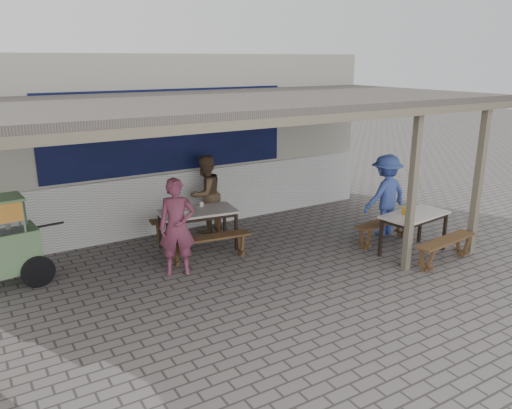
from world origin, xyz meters
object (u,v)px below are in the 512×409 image
object	(u,v)px
table_left	(198,215)
bench_left_wall	(189,222)
bench_right_street	(445,246)
condiment_jar	(202,204)
table_right	(415,218)
patron_right_table	(386,195)
donation_box	(408,210)
condiment_bowl	(185,211)
bench_left_street	(209,243)
patron_wall_side	(206,194)
bench_right_wall	(384,226)
tissue_box	(407,211)
patron_street_side	(177,227)

from	to	relation	value
table_left	bench_left_wall	size ratio (longest dim) A/B	0.97
bench_right_street	condiment_jar	xyz separation A→B (m)	(-3.12, 3.06, 0.46)
table_right	patron_right_table	xyz separation A→B (m)	(0.32, 1.04, 0.14)
donation_box	patron_right_table	bearing A→B (deg)	66.87
condiment_bowl	bench_right_street	bearing A→B (deg)	-39.05
table_left	condiment_jar	bearing A→B (deg)	56.84
condiment_bowl	bench_left_wall	bearing A→B (deg)	61.21
condiment_jar	bench_left_street	bearing A→B (deg)	-107.88
bench_left_street	condiment_bowl	world-z (taller)	condiment_bowl
patron_wall_side	table_right	bearing A→B (deg)	110.09
bench_right_wall	tissue_box	world-z (taller)	tissue_box
bench_right_wall	patron_right_table	bearing A→B (deg)	38.55
bench_right_street	condiment_bowl	xyz separation A→B (m)	(-3.55, 2.88, 0.44)
table_left	tissue_box	bearing A→B (deg)	-27.53
bench_left_street	bench_left_wall	world-z (taller)	same
bench_right_street	bench_right_wall	world-z (taller)	same
table_left	bench_right_street	xyz separation A→B (m)	(3.31, -2.84, -0.34)
donation_box	table_right	bearing A→B (deg)	-43.52
bench_right_wall	patron_wall_side	distance (m)	3.55
patron_wall_side	condiment_jar	distance (m)	0.72
bench_left_street	condiment_jar	size ratio (longest dim) A/B	18.10
tissue_box	condiment_bowl	size ratio (longest dim) A/B	0.78
table_left	patron_wall_side	bearing A→B (deg)	63.15
patron_wall_side	condiment_jar	bearing A→B (deg)	36.87
patron_wall_side	bench_left_wall	bearing A→B (deg)	2.76
table_left	bench_right_wall	world-z (taller)	table_left
bench_left_wall	condiment_jar	bearing A→B (deg)	-67.44
bench_right_street	bench_right_wall	size ratio (longest dim) A/B	1.00
bench_left_street	bench_left_wall	bearing A→B (deg)	90.00
condiment_jar	bench_left_wall	bearing A→B (deg)	105.04
patron_right_table	condiment_jar	world-z (taller)	patron_right_table
donation_box	patron_street_side	bearing A→B (deg)	161.47
bench_left_wall	condiment_jar	xyz separation A→B (m)	(0.11, -0.40, 0.45)
bench_left_street	table_left	bearing A→B (deg)	90.00
condiment_jar	tissue_box	bearing A→B (deg)	-39.43
bench_right_street	condiment_bowl	distance (m)	4.59
table_left	bench_left_wall	world-z (taller)	table_left
patron_street_side	condiment_jar	xyz separation A→B (m)	(0.92, 1.03, -0.01)
bench_right_wall	bench_left_wall	bearing A→B (deg)	138.20
patron_street_side	patron_wall_side	world-z (taller)	patron_street_side
bench_right_wall	patron_wall_side	bearing A→B (deg)	130.73
table_right	patron_right_table	bearing A→B (deg)	66.24
bench_right_wall	tissue_box	xyz separation A→B (m)	(-0.09, -0.60, 0.48)
bench_left_wall	patron_right_table	bearing A→B (deg)	-19.48
patron_right_table	bench_right_street	bearing A→B (deg)	78.63
donation_box	tissue_box	bearing A→B (deg)	-151.29
bench_left_wall	patron_wall_side	size ratio (longest dim) A/B	0.96
table_right	condiment_bowl	world-z (taller)	condiment_bowl
bench_right_wall	condiment_jar	bearing A→B (deg)	142.55
bench_left_street	tissue_box	size ratio (longest dim) A/B	11.22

